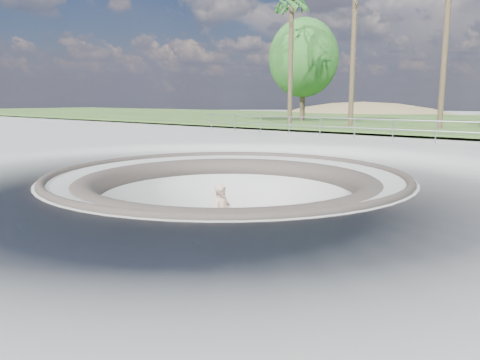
{
  "coord_description": "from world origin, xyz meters",
  "views": [
    {
      "loc": [
        8.81,
        -9.95,
        2.13
      ],
      "look_at": [
        0.51,
        -0.05,
        -0.1
      ],
      "focal_mm": 35.0,
      "sensor_mm": 36.0,
      "label": 1
    }
  ],
  "objects": [
    {
      "name": "safety_railing",
      "position": [
        0.0,
        12.0,
        0.69
      ],
      "size": [
        25.0,
        0.06,
        1.03
      ],
      "color": "gray",
      "rests_on": "ground"
    },
    {
      "name": "bushy_tree_left",
      "position": [
        -13.45,
        25.05,
        5.63
      ],
      "size": [
        6.1,
        5.54,
        8.8
      ],
      "color": "brown",
      "rests_on": "ground"
    },
    {
      "name": "ground",
      "position": [
        0.0,
        0.0,
        0.0
      ],
      "size": [
        180.0,
        180.0,
        0.0
      ],
      "primitive_type": "plane",
      "color": "#A2A29D",
      "rests_on": "ground"
    },
    {
      "name": "skate_bowl",
      "position": [
        0.0,
        0.0,
        -1.83
      ],
      "size": [
        14.0,
        14.0,
        4.1
      ],
      "color": "#A2A29D",
      "rests_on": "ground"
    },
    {
      "name": "skater",
      "position": [
        0.74,
        -1.07,
        -0.95
      ],
      "size": [
        0.45,
        0.66,
        1.76
      ],
      "primitive_type": "imported",
      "rotation": [
        0.0,
        0.0,
        1.61
      ],
      "color": "#D3A588",
      "rests_on": "skateboard"
    },
    {
      "name": "skateboard",
      "position": [
        0.74,
        -1.07,
        -1.84
      ],
      "size": [
        0.76,
        0.44,
        0.08
      ],
      "color": "brown",
      "rests_on": "ground"
    },
    {
      "name": "palm_a",
      "position": [
        -12.02,
        21.01,
        9.15
      ],
      "size": [
        2.6,
        2.6,
        10.36
      ],
      "color": "brown",
      "rests_on": "ground"
    }
  ]
}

